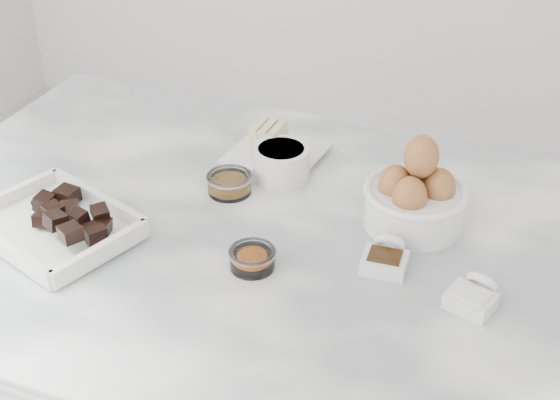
# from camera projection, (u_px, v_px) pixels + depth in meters

# --- Properties ---
(marble_slab) EXTENTS (1.20, 0.80, 0.04)m
(marble_slab) POSITION_uv_depth(u_px,v_px,m) (261.00, 240.00, 1.21)
(marble_slab) COLOR white
(marble_slab) RESTS_ON cabinet
(chocolate_dish) EXTENTS (0.28, 0.25, 0.06)m
(chocolate_dish) POSITION_uv_depth(u_px,v_px,m) (54.00, 221.00, 1.17)
(chocolate_dish) COLOR white
(chocolate_dish) RESTS_ON marble_slab
(butter_plate) EXTENTS (0.17, 0.17, 0.06)m
(butter_plate) POSITION_uv_depth(u_px,v_px,m) (275.00, 148.00, 1.37)
(butter_plate) COLOR white
(butter_plate) RESTS_ON marble_slab
(sugar_ramekin) EXTENTS (0.10, 0.10, 0.06)m
(sugar_ramekin) POSITION_uv_depth(u_px,v_px,m) (281.00, 162.00, 1.31)
(sugar_ramekin) COLOR white
(sugar_ramekin) RESTS_ON marble_slab
(egg_bowl) EXTENTS (0.16, 0.16, 0.15)m
(egg_bowl) POSITION_uv_depth(u_px,v_px,m) (415.00, 196.00, 1.18)
(egg_bowl) COLOR white
(egg_bowl) RESTS_ON marble_slab
(honey_bowl) EXTENTS (0.08, 0.08, 0.03)m
(honey_bowl) POSITION_uv_depth(u_px,v_px,m) (229.00, 183.00, 1.28)
(honey_bowl) COLOR white
(honey_bowl) RESTS_ON marble_slab
(zest_bowl) EXTENTS (0.07, 0.07, 0.03)m
(zest_bowl) POSITION_uv_depth(u_px,v_px,m) (252.00, 258.00, 1.11)
(zest_bowl) COLOR white
(zest_bowl) RESTS_ON marble_slab
(vanilla_spoon) EXTENTS (0.07, 0.08, 0.05)m
(vanilla_spoon) POSITION_uv_depth(u_px,v_px,m) (386.00, 257.00, 1.11)
(vanilla_spoon) COLOR white
(vanilla_spoon) RESTS_ON marble_slab
(salt_spoon) EXTENTS (0.07, 0.09, 0.05)m
(salt_spoon) POSITION_uv_depth(u_px,v_px,m) (473.00, 296.00, 1.04)
(salt_spoon) COLOR white
(salt_spoon) RESTS_ON marble_slab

